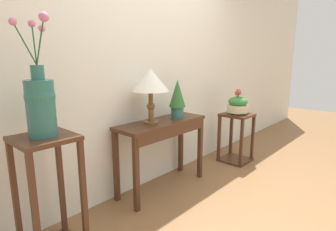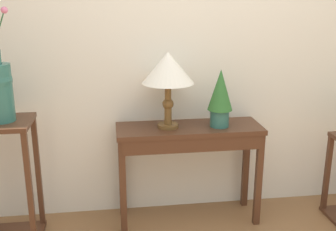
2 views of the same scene
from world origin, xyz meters
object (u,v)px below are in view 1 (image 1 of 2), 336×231
Objects in this scene: console_table at (163,133)px; table_lamp at (151,82)px; flower_vase_tall_left at (40,101)px; pedestal_stand_left at (50,197)px; pedestal_stand_right at (236,138)px; potted_plant_on_console at (177,97)px; planter_bowl_wide_right at (238,104)px.

console_table is 0.56m from table_lamp.
flower_vase_tall_left is at bearing -174.15° from table_lamp.
table_lamp reaches higher than pedestal_stand_left.
table_lamp reaches higher than pedestal_stand_right.
pedestal_stand_left is (-1.25, -0.09, -0.18)m from console_table.
potted_plant_on_console is at bearing -1.80° from console_table.
potted_plant_on_console is 1.23m from pedestal_stand_right.
console_table is at bearing -7.87° from table_lamp.
pedestal_stand_left is at bearing -175.84° from console_table.
console_table is 0.41m from potted_plant_on_console.
pedestal_stand_right is (1.04, -0.17, -0.64)m from potted_plant_on_console.
flower_vase_tall_left is (-1.47, -0.08, 0.13)m from potted_plant_on_console.
pedestal_stand_left reaches higher than pedestal_stand_right.
flower_vase_tall_left is 1.17× the size of pedestal_stand_right.
flower_vase_tall_left reaches higher than potted_plant_on_console.
potted_plant_on_console is at bearing 3.29° from pedestal_stand_left.
pedestal_stand_left is 0.67m from flower_vase_tall_left.
planter_bowl_wide_right is (-0.00, -0.00, 0.46)m from pedestal_stand_right.
potted_plant_on_console reaches higher than pedestal_stand_right.
pedestal_stand_right is at bearing -9.23° from potted_plant_on_console.
table_lamp is at bearing 172.13° from console_table.
pedestal_stand_right is (2.51, -0.08, -0.11)m from pedestal_stand_left.
table_lamp is 1.32m from pedestal_stand_left.
table_lamp is 1.47m from planter_bowl_wide_right.
flower_vase_tall_left is (-1.25, -0.09, 0.49)m from console_table.
console_table is 1.30m from pedestal_stand_right.
console_table is at bearing 178.20° from potted_plant_on_console.
flower_vase_tall_left reaches higher than planter_bowl_wide_right.
table_lamp reaches higher than console_table.
pedestal_stand_left is 2.63× the size of planter_bowl_wide_right.
console_table is at bearing 4.16° from flower_vase_tall_left.
planter_bowl_wide_right is at bearing -1.95° from flower_vase_tall_left.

